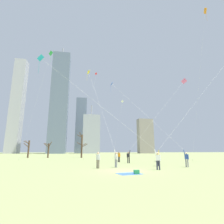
{
  "coord_description": "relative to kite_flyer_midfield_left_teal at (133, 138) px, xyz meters",
  "views": [
    {
      "loc": [
        -3.98,
        -16.11,
        1.74
      ],
      "look_at": [
        0.0,
        6.0,
        6.66
      ],
      "focal_mm": 28.56,
      "sensor_mm": 36.0,
      "label": 1
    }
  ],
  "objects": [
    {
      "name": "kite_flyer_far_back_blue",
      "position": [
        5.7,
        3.58,
        -0.02
      ],
      "size": [
        6.23,
        15.38,
        15.42
      ],
      "color": "gray",
      "rests_on": "ground"
    },
    {
      "name": "skyline_mid_tower_right",
      "position": [
        2.54,
        109.49,
        10.34
      ],
      "size": [
        11.71,
        9.61,
        34.18
      ],
      "color": "#9EA3AD",
      "rests_on": "ground"
    },
    {
      "name": "skyline_short_annex",
      "position": [
        41.11,
        105.03,
        9.18
      ],
      "size": [
        10.68,
        5.99,
        24.31
      ],
      "color": "gray",
      "rests_on": "ground"
    },
    {
      "name": "kite_flyer_midfield_center_purple",
      "position": [
        6.51,
        3.88,
        0.57
      ],
      "size": [
        16.39,
        4.07,
        17.62
      ],
      "color": "black",
      "rests_on": "ground"
    },
    {
      "name": "distant_kite_high_overhead_red",
      "position": [
        -1.74,
        29.69,
        17.05
      ],
      "size": [
        3.3,
        4.39,
        23.72
      ],
      "color": "red",
      "rests_on": "ground"
    },
    {
      "name": "distant_kite_drifting_left_green",
      "position": [
        -12.71,
        21.22,
        18.5
      ],
      "size": [
        5.32,
        1.86,
        23.87
      ],
      "color": "green",
      "rests_on": "ground"
    },
    {
      "name": "bare_tree_left_of_center",
      "position": [
        -4.62,
        31.23,
        0.32
      ],
      "size": [
        2.81,
        2.18,
        6.54
      ],
      "color": "#4C3828",
      "rests_on": "ground"
    },
    {
      "name": "bare_tree_far_right_edge",
      "position": [
        -18.2,
        32.81,
        -0.54
      ],
      "size": [
        1.48,
        2.16,
        4.47
      ],
      "color": "#4C3828",
      "rests_on": "ground"
    },
    {
      "name": "kite_flyer_foreground_right_pink",
      "position": [
        3.95,
        9.25,
        0.33
      ],
      "size": [
        12.75,
        3.06,
        15.21
      ],
      "color": "black",
      "rests_on": "ground"
    },
    {
      "name": "kite_flyer_midfield_left_teal",
      "position": [
        0.0,
        0.0,
        0.0
      ],
      "size": [
        13.12,
        4.93,
        13.29
      ],
      "color": "#33384C",
      "rests_on": "ground"
    },
    {
      "name": "picnic_spot",
      "position": [
        -1.02,
        -3.19,
        -2.88
      ],
      "size": [
        2.05,
        1.74,
        0.31
      ],
      "color": "#3359B2",
      "rests_on": "ground"
    },
    {
      "name": "distant_kite_drifting_right_orange",
      "position": [
        16.27,
        7.62,
        21.36
      ],
      "size": [
        0.35,
        8.41,
        27.11
      ],
      "color": "orange",
      "rests_on": "ground"
    },
    {
      "name": "skyline_mid_tower_left",
      "position": [
        -22.86,
        121.84,
        14.14
      ],
      "size": [
        6.14,
        8.61,
        34.24
      ],
      "color": "#B2B2B7",
      "rests_on": "ground"
    },
    {
      "name": "bystander_far_off_by_trees",
      "position": [
        -3.27,
        1.77,
        -2.07
      ],
      "size": [
        0.38,
        0.39,
        1.62
      ],
      "color": "#726656",
      "rests_on": "ground"
    },
    {
      "name": "ground_plane",
      "position": [
        -1.22,
        -0.98,
        -2.97
      ],
      "size": [
        400.0,
        400.0,
        0.0
      ],
      "primitive_type": "plane",
      "color": "#848E56"
    },
    {
      "name": "kite_flyer_foreground_left_yellow",
      "position": [
        -1.62,
        4.24,
        0.13
      ],
      "size": [
        3.22,
        13.11,
        16.98
      ],
      "color": "gray",
      "rests_on": "ground"
    },
    {
      "name": "skyline_squat_block",
      "position": [
        -4.83,
        128.32,
        19.36
      ],
      "size": [
        8.48,
        5.71,
        44.67
      ],
      "color": "slate",
      "rests_on": "ground"
    },
    {
      "name": "distant_kite_low_near_trees_white",
      "position": [
        5.24,
        27.22,
        9.76
      ],
      "size": [
        3.15,
        0.77,
        15.0
      ],
      "color": "white",
      "rests_on": "ground"
    },
    {
      "name": "skyline_tall_tower",
      "position": [
        -19.86,
        106.02,
        31.97
      ],
      "size": [
        11.64,
        11.26,
        75.92
      ],
      "color": "slate",
      "rests_on": "ground"
    },
    {
      "name": "skyline_wide_slab",
      "position": [
        -50.77,
        117.99,
        31.48
      ],
      "size": [
        7.95,
        8.67,
        68.9
      ],
      "color": "#B2B2B7",
      "rests_on": "ground"
    },
    {
      "name": "bare_tree_rightmost",
      "position": [
        -13.09,
        31.91,
        -0.84
      ],
      "size": [
        2.0,
        1.56,
        4.07
      ],
      "color": "#4C3828",
      "rests_on": "ground"
    },
    {
      "name": "bystander_watching_nearby",
      "position": [
        1.0,
        11.2,
        -2.07
      ],
      "size": [
        0.38,
        0.4,
        1.62
      ],
      "color": "black",
      "rests_on": "ground"
    }
  ]
}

